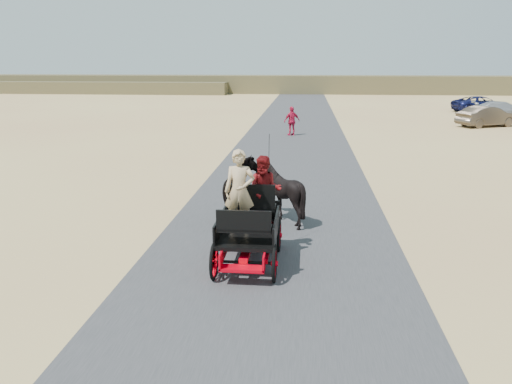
# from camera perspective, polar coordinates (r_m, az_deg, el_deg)

# --- Properties ---
(ground) EXTENTS (140.00, 140.00, 0.00)m
(ground) POSITION_cam_1_polar(r_m,az_deg,el_deg) (10.32, 1.53, -10.05)
(ground) COLOR tan
(road) EXTENTS (6.00, 140.00, 0.01)m
(road) POSITION_cam_1_polar(r_m,az_deg,el_deg) (10.31, 1.53, -10.02)
(road) COLOR #38383A
(road) RESTS_ON ground
(ridge_far) EXTENTS (140.00, 6.00, 2.40)m
(ridge_far) POSITION_cam_1_polar(r_m,az_deg,el_deg) (71.42, 5.29, 12.16)
(ridge_far) COLOR brown
(ridge_far) RESTS_ON ground
(ridge_near) EXTENTS (40.00, 4.00, 1.60)m
(ridge_near) POSITION_cam_1_polar(r_m,az_deg,el_deg) (74.08, -19.12, 11.21)
(ridge_near) COLOR brown
(ridge_near) RESTS_ON ground
(carriage) EXTENTS (1.30, 2.40, 0.72)m
(carriage) POSITION_cam_1_polar(r_m,az_deg,el_deg) (11.02, -0.83, -6.34)
(carriage) COLOR black
(carriage) RESTS_ON ground
(horse_left) EXTENTS (0.91, 2.01, 1.70)m
(horse_left) POSITION_cam_1_polar(r_m,az_deg,el_deg) (13.78, -1.70, 0.11)
(horse_left) COLOR black
(horse_left) RESTS_ON ground
(horse_right) EXTENTS (1.37, 1.54, 1.70)m
(horse_right) POSITION_cam_1_polar(r_m,az_deg,el_deg) (13.68, 2.88, 0.00)
(horse_right) COLOR black
(horse_right) RESTS_ON ground
(driver_man) EXTENTS (0.66, 0.43, 1.80)m
(driver_man) POSITION_cam_1_polar(r_m,az_deg,el_deg) (10.71, -1.89, 0.10)
(driver_man) COLOR tan
(driver_man) RESTS_ON carriage
(passenger_woman) EXTENTS (0.77, 0.60, 1.58)m
(passenger_woman) POSITION_cam_1_polar(r_m,az_deg,el_deg) (11.21, 1.02, 0.19)
(passenger_woman) COLOR #660C0F
(passenger_woman) RESTS_ON carriage
(pedestrian) EXTENTS (1.09, 0.85, 1.73)m
(pedestrian) POSITION_cam_1_polar(r_m,az_deg,el_deg) (30.10, 4.12, 8.09)
(pedestrian) COLOR #C0153B
(pedestrian) RESTS_ON ground
(car_b) EXTENTS (4.45, 3.15, 1.39)m
(car_b) POSITION_cam_1_polar(r_m,az_deg,el_deg) (37.66, 24.91, 7.85)
(car_b) COLOR brown
(car_b) RESTS_ON ground
(car_c) EXTENTS (4.68, 2.39, 1.30)m
(car_c) POSITION_cam_1_polar(r_m,az_deg,el_deg) (43.69, 26.39, 8.39)
(car_c) COLOR #B2B2B7
(car_c) RESTS_ON ground
(car_d) EXTENTS (5.23, 3.09, 1.36)m
(car_d) POSITION_cam_1_polar(r_m,az_deg,el_deg) (48.43, 24.38, 9.13)
(car_d) COLOR navy
(car_d) RESTS_ON ground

